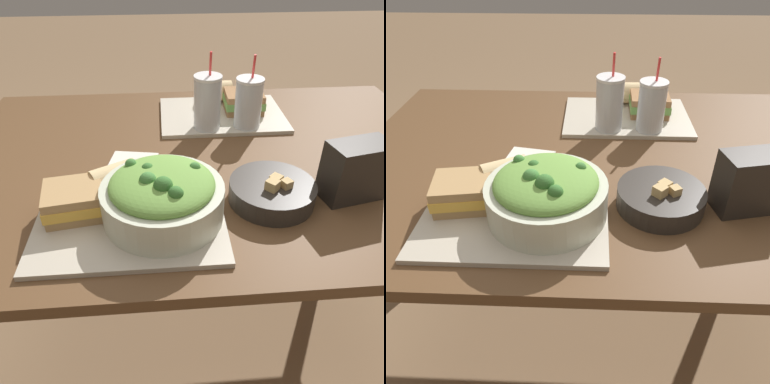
{
  "view_description": "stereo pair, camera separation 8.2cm",
  "coord_description": "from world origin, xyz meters",
  "views": [
    {
      "loc": [
        -0.13,
        -0.89,
        1.29
      ],
      "look_at": [
        -0.07,
        -0.23,
        0.8
      ],
      "focal_mm": 35.0,
      "sensor_mm": 36.0,
      "label": 1
    },
    {
      "loc": [
        -0.04,
        -0.9,
        1.29
      ],
      "look_at": [
        -0.07,
        -0.23,
        0.8
      ],
      "focal_mm": 35.0,
      "sensor_mm": 36.0,
      "label": 2
    }
  ],
  "objects": [
    {
      "name": "baguette_near",
      "position": [
        -0.24,
        -0.17,
        0.8
      ],
      "size": [
        0.13,
        0.11,
        0.07
      ],
      "rotation": [
        0.0,
        0.0,
        2.08
      ],
      "color": "#DBBC84",
      "rests_on": "tray_near"
    },
    {
      "name": "dining_table",
      "position": [
        0.0,
        0.0,
        0.66
      ],
      "size": [
        1.42,
        0.96,
        0.76
      ],
      "color": "brown",
      "rests_on": "ground_plane"
    },
    {
      "name": "sandwich_far",
      "position": [
        0.14,
        0.26,
        0.8
      ],
      "size": [
        0.13,
        0.12,
        0.06
      ],
      "rotation": [
        0.0,
        0.0,
        -0.02
      ],
      "color": "olive",
      "rests_on": "tray_far"
    },
    {
      "name": "sandwich_near",
      "position": [
        -0.32,
        -0.24,
        0.8
      ],
      "size": [
        0.14,
        0.13,
        0.06
      ],
      "rotation": [
        0.0,
        0.0,
        0.15
      ],
      "color": "tan",
      "rests_on": "tray_near"
    },
    {
      "name": "drink_cup_dark",
      "position": [
        0.01,
        0.15,
        0.84
      ],
      "size": [
        0.08,
        0.08,
        0.23
      ],
      "color": "silver",
      "rests_on": "tray_far"
    },
    {
      "name": "soup_bowl",
      "position": [
        0.11,
        -0.22,
        0.78
      ],
      "size": [
        0.2,
        0.2,
        0.07
      ],
      "color": "#2D2823",
      "rests_on": "dining_table"
    },
    {
      "name": "baguette_far",
      "position": [
        0.07,
        0.35,
        0.8
      ],
      "size": [
        0.1,
        0.07,
        0.07
      ],
      "rotation": [
        0.0,
        0.0,
        1.59
      ],
      "color": "#DBBC84",
      "rests_on": "tray_far"
    },
    {
      "name": "ground_plane",
      "position": [
        0.0,
        0.0,
        0.0
      ],
      "size": [
        12.0,
        12.0,
        0.0
      ],
      "primitive_type": "plane",
      "color": "#846647"
    },
    {
      "name": "drink_cup_red",
      "position": [
        0.13,
        0.15,
        0.84
      ],
      "size": [
        0.08,
        0.08,
        0.22
      ],
      "color": "silver",
      "rests_on": "tray_far"
    },
    {
      "name": "chip_bag",
      "position": [
        0.3,
        -0.21,
        0.83
      ],
      "size": [
        0.15,
        0.11,
        0.14
      ],
      "rotation": [
        0.0,
        0.0,
        0.21
      ],
      "color": "#28231E",
      "rests_on": "dining_table"
    },
    {
      "name": "salad_bowl",
      "position": [
        -0.14,
        -0.27,
        0.82
      ],
      "size": [
        0.26,
        0.26,
        0.12
      ],
      "color": "beige",
      "rests_on": "tray_near"
    },
    {
      "name": "napkin_folded",
      "position": [
        -0.21,
        -0.01,
        0.76
      ],
      "size": [
        0.14,
        0.11,
        0.0
      ],
      "color": "silver",
      "rests_on": "dining_table"
    },
    {
      "name": "tray_near",
      "position": [
        -0.21,
        -0.27,
        0.76
      ],
      "size": [
        0.4,
        0.29,
        0.01
      ],
      "color": "#BCB29E",
      "rests_on": "dining_table"
    },
    {
      "name": "tray_far",
      "position": [
        0.07,
        0.25,
        0.76
      ],
      "size": [
        0.4,
        0.29,
        0.01
      ],
      "color": "#BCB29E",
      "rests_on": "dining_table"
    }
  ]
}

